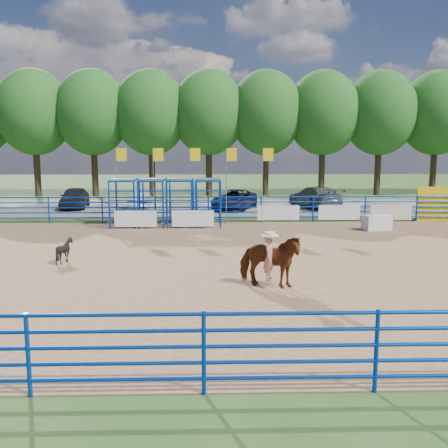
% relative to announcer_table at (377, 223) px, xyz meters
% --- Properties ---
extents(ground, '(120.00, 120.00, 0.00)m').
position_rel_announcer_table_xyz_m(ground, '(-8.70, -7.01, -0.40)').
color(ground, '#385923').
rests_on(ground, ground).
extents(arena_dirt, '(30.00, 20.00, 0.02)m').
position_rel_announcer_table_xyz_m(arena_dirt, '(-8.70, -7.01, -0.39)').
color(arena_dirt, '#A37751').
rests_on(arena_dirt, ground).
extents(gravel_strip, '(40.00, 10.00, 0.01)m').
position_rel_announcer_table_xyz_m(gravel_strip, '(-8.70, 9.99, -0.40)').
color(gravel_strip, gray).
rests_on(gravel_strip, ground).
extents(announcer_table, '(1.56, 1.03, 0.77)m').
position_rel_announcer_table_xyz_m(announcer_table, '(0.00, 0.00, 0.00)').
color(announcer_table, silver).
rests_on(announcer_table, arena_dirt).
extents(horse_and_rider, '(2.15, 1.49, 2.42)m').
position_rel_announcer_table_xyz_m(horse_and_rider, '(-6.80, -10.43, 0.52)').
color(horse_and_rider, brown).
rests_on(horse_and_rider, arena_dirt).
extents(calf, '(1.09, 1.05, 0.91)m').
position_rel_announcer_table_xyz_m(calf, '(-14.00, -6.89, 0.07)').
color(calf, black).
rests_on(calf, arena_dirt).
extents(car_a, '(2.22, 4.49, 1.47)m').
position_rel_announcer_table_xyz_m(car_a, '(-18.11, 9.93, 0.34)').
color(car_a, black).
rests_on(car_a, gravel_strip).
extents(car_b, '(1.50, 3.83, 1.24)m').
position_rel_announcer_table_xyz_m(car_b, '(-13.39, 8.94, 0.23)').
color(car_b, gray).
rests_on(car_b, gravel_strip).
extents(car_c, '(3.70, 5.28, 1.34)m').
position_rel_announcer_table_xyz_m(car_c, '(-6.93, 8.91, 0.28)').
color(car_c, black).
rests_on(car_c, gravel_strip).
extents(car_d, '(3.48, 5.57, 1.51)m').
position_rel_announcer_table_xyz_m(car_d, '(-1.19, 9.78, 0.36)').
color(car_d, '#5D5D60').
rests_on(car_d, gravel_strip).
extents(perimeter_fence, '(30.10, 20.10, 1.50)m').
position_rel_announcer_table_xyz_m(perimeter_fence, '(-8.70, -7.01, 0.35)').
color(perimeter_fence, '#0837B7').
rests_on(perimeter_fence, ground).
extents(chute_assembly, '(19.32, 2.41, 4.20)m').
position_rel_announcer_table_xyz_m(chute_assembly, '(-10.60, 1.82, 0.86)').
color(chute_assembly, '#0837B7').
rests_on(chute_assembly, ground).
extents(treeline, '(56.40, 6.40, 11.24)m').
position_rel_announcer_table_xyz_m(treeline, '(-8.70, 18.99, 7.13)').
color(treeline, '#3F2B19').
rests_on(treeline, ground).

